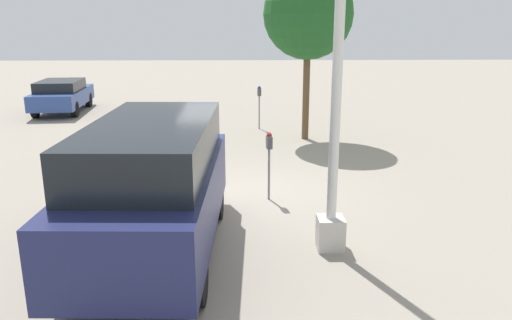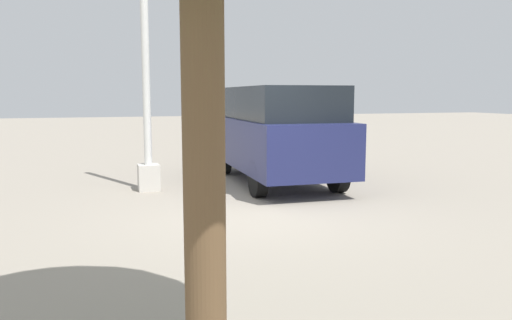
% 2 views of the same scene
% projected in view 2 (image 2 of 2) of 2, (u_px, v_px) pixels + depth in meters
% --- Properties ---
extents(ground_plane, '(80.00, 80.00, 0.00)m').
position_uv_depth(ground_plane, '(252.00, 212.00, 8.56)').
color(ground_plane, gray).
extents(parking_meter_near, '(0.21, 0.13, 1.47)m').
position_uv_depth(parking_meter_near, '(218.00, 150.00, 8.42)').
color(parking_meter_near, gray).
rests_on(parking_meter_near, ground).
extents(lamp_post, '(0.44, 0.44, 5.48)m').
position_uv_depth(lamp_post, '(147.00, 106.00, 10.34)').
color(lamp_post, beige).
rests_on(lamp_post, ground).
extents(parked_van, '(4.99, 2.12, 2.18)m').
position_uv_depth(parked_van, '(276.00, 131.00, 11.37)').
color(parked_van, navy).
rests_on(parked_van, ground).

